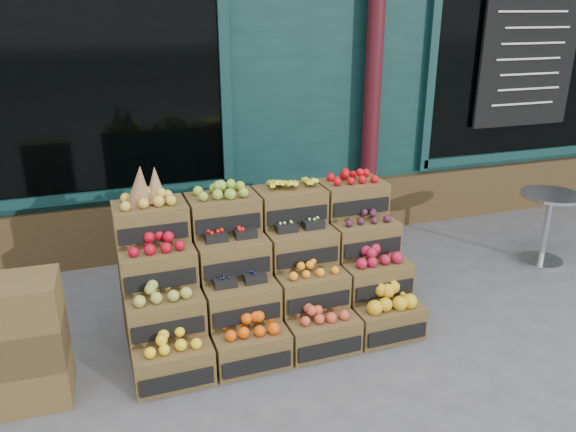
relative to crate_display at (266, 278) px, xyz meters
name	(u,v)px	position (x,y,z in m)	size (l,w,h in m)	color
ground	(343,348)	(0.45, -0.51, -0.42)	(60.00, 60.00, 0.00)	#4D4D50
shop_facade	(200,9)	(0.45, 4.60, 1.97)	(12.00, 6.24, 4.80)	#0D2D2B
crate_display	(266,278)	(0.00, 0.00, 0.00)	(2.21, 1.10, 1.37)	brown
spare_crates	(18,343)	(-1.76, -0.37, 0.01)	(0.59, 0.42, 0.87)	brown
bistro_table	(547,220)	(2.98, 0.25, 0.03)	(0.58, 0.58, 0.73)	silver
shopkeeper	(96,167)	(-1.18, 2.11, 0.46)	(0.64, 0.42, 1.77)	#1D672E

